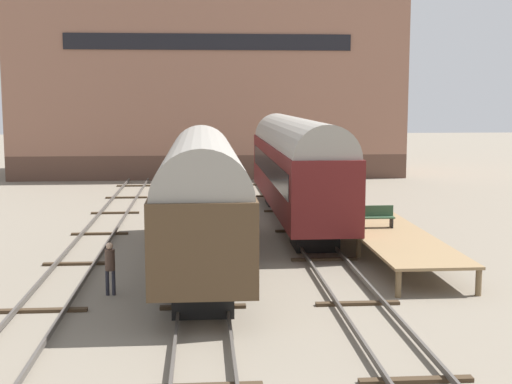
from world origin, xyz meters
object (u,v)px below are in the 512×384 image
object	(u,v)px
train_car_brown	(202,192)
person_worker	(110,264)
train_car_maroon	(296,162)
bench	(377,216)

from	to	relation	value
train_car_brown	person_worker	xyz separation A→B (m)	(-2.97, -3.58, -1.80)
person_worker	train_car_maroon	bearing A→B (deg)	59.28
train_car_maroon	train_car_brown	size ratio (longest dim) A/B	1.18
train_car_brown	person_worker	bearing A→B (deg)	-129.62
train_car_brown	train_car_maroon	bearing A→B (deg)	63.20
train_car_brown	person_worker	distance (m)	4.99
train_car_maroon	person_worker	size ratio (longest dim) A/B	10.92
person_worker	bench	bearing A→B (deg)	30.45
train_car_maroon	train_car_brown	bearing A→B (deg)	-116.80
bench	person_worker	bearing A→B (deg)	-149.55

